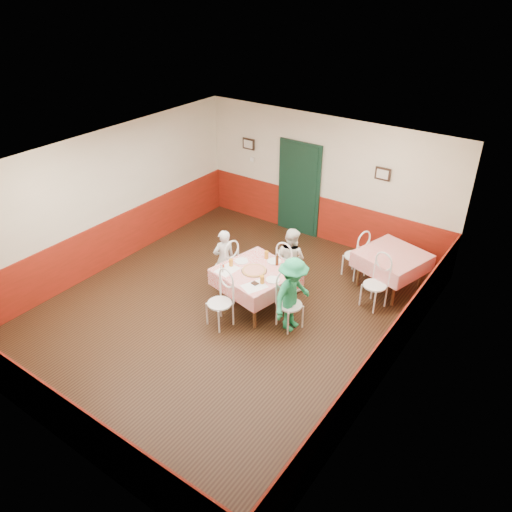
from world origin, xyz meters
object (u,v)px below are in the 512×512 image
Objects in this scene: chair_right at (290,305)px; glass_b at (262,280)px; chair_far at (289,268)px; diner_left at (224,259)px; chair_left at (226,266)px; chair_near at (220,303)px; pizza at (254,270)px; second_table at (390,271)px; main_table at (256,288)px; chair_second_b at (375,285)px; glass_a at (231,263)px; chair_second_a at (355,256)px; wallet at (255,283)px; diner_right at (293,295)px; beer_bottle at (277,260)px; diner_far at (291,259)px; glass_c at (266,255)px.

chair_right is 6.28× the size of glass_b.
diner_left reaches higher than chair_far.
chair_near is at bearing 40.18° from chair_left.
pizza is 0.42m from glass_b.
chair_near is 0.87m from pizza.
second_table is at bearing -3.93° from chair_right.
main_table is 0.85m from chair_near.
second_table is 1.24× the size of chair_second_b.
glass_a is at bearing 122.84° from chair_near.
second_table is 3.41m from chair_near.
wallet is at bearing -2.47° from chair_second_a.
chair_left is 1.00× the size of chair_near.
wallet is (0.06, -1.20, 0.32)m from chair_far.
diner_right is (1.06, 0.65, 0.23)m from chair_near.
second_table is 7.82× the size of glass_b.
wallet is 0.68m from diner_right.
pizza is 0.47m from beer_bottle.
diner_right is at bearing -82.25° from chair_right.
chair_far is at bearing 146.32° from diner_left.
chair_second_a is at bearing 14.72° from chair_right.
diner_far reaches higher than glass_b.
chair_second_b is (1.77, 1.22, 0.08)m from main_table.
main_table is 0.95m from diner_right.
diner_right reaches higher than beer_bottle.
chair_right and chair_near have the same top height.
chair_far is 6.61× the size of glass_a.
wallet is 0.08× the size of diner_right.
chair_second_b is 2.09× the size of pizza.
main_table is 2.84× the size of pizza.
chair_second_b is at bearing 46.30° from glass_b.
glass_c is at bearing 60.26° from diner_right.
glass_b reaches higher than chair_second_a.
chair_second_b is at bearing 57.70° from chair_near.
second_table is at bearing 66.41° from chair_near.
chair_left is at bearing 164.78° from wallet.
diner_far reaches higher than second_table.
diner_far is at bearing 131.82° from chair_left.
diner_left is (-1.21, 0.47, -0.23)m from glass_b.
diner_left is (-2.65, -1.78, 0.23)m from second_table.
diner_right is (0.89, -0.14, -0.09)m from pizza.
chair_left is at bearing 41.04° from diner_far.
glass_b is (0.16, -1.12, 0.38)m from chair_far.
glass_a is at bearing -18.86° from chair_second_a.
glass_a is at bearing 57.41° from chair_left.
diner_far is at bearing 92.50° from beer_bottle.
chair_second_b is (2.60, 1.04, 0.00)m from chair_left.
chair_right is 1.25m from diner_far.
chair_far and chair_second_b have the same top height.
chair_second_b is 8.18× the size of wallet.
chair_far is at bearing 56.12° from glass_c.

